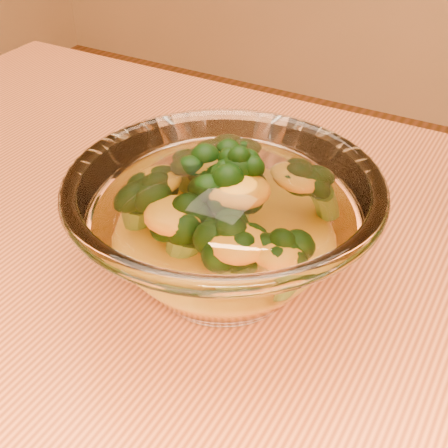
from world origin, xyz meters
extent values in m
cube|color=#DD7942|center=(0.00, 0.00, 0.73)|extent=(1.20, 0.80, 0.04)
cylinder|color=brown|center=(-0.54, 0.34, 0.35)|extent=(0.06, 0.06, 0.71)
ellipsoid|color=white|center=(-0.08, 0.06, 0.76)|extent=(0.10, 0.10, 0.02)
torus|color=white|center=(-0.08, 0.06, 0.84)|extent=(0.23, 0.23, 0.01)
ellipsoid|color=gold|center=(-0.08, 0.06, 0.78)|extent=(0.12, 0.12, 0.03)
camera|label=1|loc=(0.10, -0.27, 1.07)|focal=50.00mm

